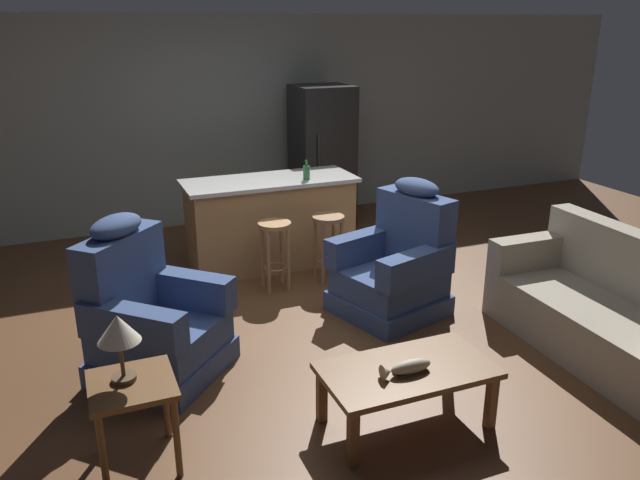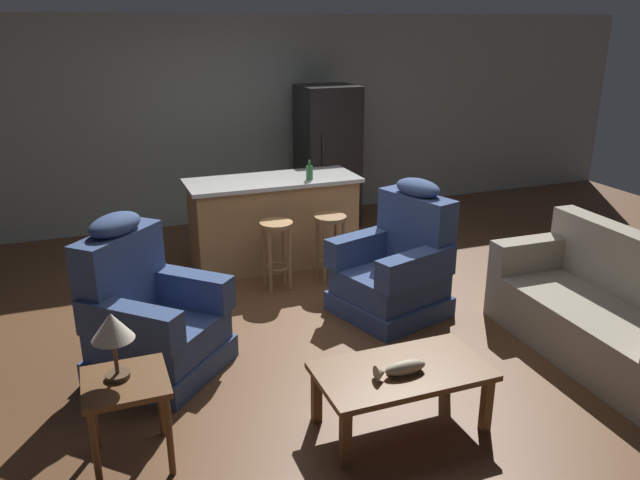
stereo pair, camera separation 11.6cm
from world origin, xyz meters
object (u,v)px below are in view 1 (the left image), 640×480
Objects in this scene: coffee_table at (407,375)px; recliner_near_island at (396,267)px; end_table at (133,397)px; kitchen_island at (271,222)px; bar_stool_left at (275,243)px; refrigerator at (322,156)px; fish_figurine at (406,368)px; couch at (608,312)px; table_lamp at (119,332)px; bar_stool_right at (328,236)px; bottle_tall_green at (306,172)px; recliner_near_lamp at (151,319)px.

coffee_table is 0.92× the size of recliner_near_island.
kitchen_island is at bearing 58.14° from end_table.
refrigerator is at bearing 55.59° from bar_stool_left.
couch reaches higher than fish_figurine.
table_lamp reaches higher than couch.
refrigerator reaches higher than bar_stool_right.
bar_stool_left is at bearing 91.82° from coffee_table.
couch is at bearing -0.17° from end_table.
kitchen_island is 0.65m from bar_stool_left.
couch is 3.38m from kitchen_island.
recliner_near_lamp is at bearing -139.48° from bottle_tall_green.
table_lamp is at bearing -61.41° from recliner_near_lamp.
end_table is 2.73× the size of bottle_tall_green.
bar_stool_left is at bearing -45.62° from couch.
refrigerator is at bearing -77.59° from couch.
coffee_table is 1.96× the size of end_table.
end_table is at bearing -126.03° from bar_stool_left.
fish_figurine is 2.03m from couch.
refrigerator reaches higher than table_lamp.
couch is 2.63m from bar_stool_right.
couch reaches higher than bar_stool_right.
end_table is 0.32× the size of refrigerator.
end_table is 3.05m from bar_stool_right.
fish_figurine is at bearing -99.24° from bottle_tall_green.
bottle_tall_green reaches higher than coffee_table.
bar_stool_right is (0.48, 2.43, 0.11)m from coffee_table.
coffee_table is 0.61× the size of kitchen_island.
couch is at bearing 8.77° from fish_figurine.
bottle_tall_green is (0.48, 2.95, 0.57)m from fish_figurine.
table_lamp is at bearing -125.87° from refrigerator.
end_table is 2.69m from bar_stool_left.
bar_stool_left is 2.26m from refrigerator.
table_lamp is 0.23× the size of kitchen_island.
bar_stool_left is 0.56m from bar_stool_right.
bar_stool_right is at bearing -83.70° from bottle_tall_green.
couch is 3.61m from end_table.
fish_figurine is 2.55m from bar_stool_right.
fish_figurine is 3.04m from bottle_tall_green.
fish_figurine is 1.64m from end_table.
fish_figurine is 4.51m from refrigerator.
table_lamp is 0.60× the size of bar_stool_right.
table_lamp is (-0.03, 0.04, 0.41)m from end_table.
bar_stool_left is (1.61, 2.14, -0.40)m from table_lamp.
bar_stool_left is at bearing -137.93° from bottle_tall_green.
bottle_tall_green reaches higher than bar_stool_left.
table_lamp is 2.71m from bar_stool_left.
refrigerator is at bearing 74.20° from fish_figurine.
couch is 3.43× the size of end_table.
coffee_table is 3.06m from kitchen_island.
table_lamp is 2.00× the size of bottle_tall_green.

